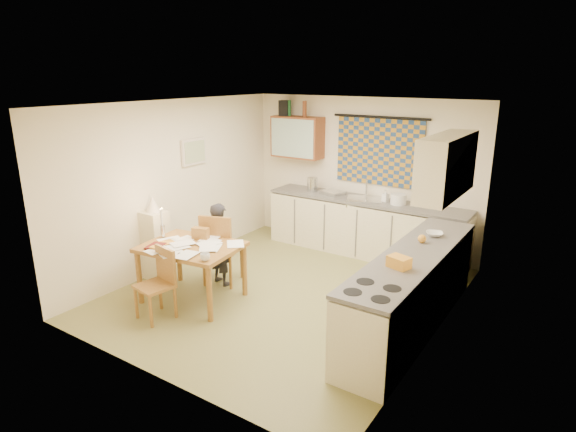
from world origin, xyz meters
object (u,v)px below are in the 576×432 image
Objects in this scene: dining_table at (193,272)px; shelf_stand at (156,245)px; counter_back at (364,227)px; stove at (370,334)px; counter_right at (411,292)px; chair_far at (222,261)px; person at (220,244)px.

shelf_stand reaches higher than dining_table.
counter_back is 3.28m from shelf_stand.
dining_table is (-2.62, 0.29, -0.08)m from stove.
counter_right is at bearing -52.26° from counter_back.
dining_table is at bearing 75.55° from chair_far.
chair_far is at bearing 161.32° from stove.
stove is 3.58m from shelf_stand.
person is 0.97m from shelf_stand.
stove is at bearing 173.71° from person.
counter_right is at bearing 168.45° from chair_far.
shelf_stand reaches higher than counter_right.
counter_right is 2.67m from person.
chair_far is at bearing -118.75° from counter_back.
counter_right reaches higher than dining_table.
counter_right is at bearing 90.00° from stove.
chair_far reaches higher than counter_right.
counter_back is at bearing 127.74° from counter_right.
shelf_stand is at bearing 33.79° from person.
counter_back is 3.31× the size of shelf_stand.
counter_right is 2.76m from dining_table.
shelf_stand is at bearing -169.74° from counter_right.
counter_right is 3.60m from shelf_stand.
chair_far reaches higher than dining_table.
counter_right is 2.87× the size of chair_far.
stove is 0.89× the size of chair_far.
shelf_stand is at bearing 6.91° from chair_far.
person reaches higher than counter_right.
person is (-2.65, 0.86, 0.13)m from stove.
person is at bearing 74.00° from chair_far.
person reaches higher than shelf_stand.
shelf_stand is at bearing 159.50° from dining_table.
stove is 0.78× the size of person.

